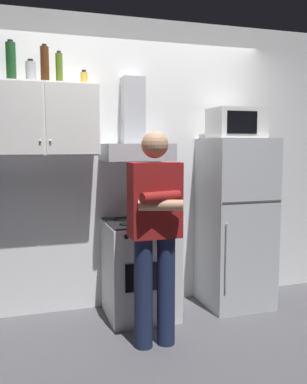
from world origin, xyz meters
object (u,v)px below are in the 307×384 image
at_px(microwave, 236,123).
at_px(bottle_rum_dark, 45,65).
at_px(bottle_wine_green, 11,62).
at_px(refrigerator, 235,222).
at_px(bottle_spice_jar, 84,78).
at_px(person_standing, 155,231).
at_px(bottle_olive_oil, 59,68).
at_px(bottle_canister_steel, 31,72).
at_px(cooking_pot, 158,215).
at_px(upper_cabinet, 43,120).
at_px(stove_oven, 140,268).
at_px(range_hood, 136,138).

height_order(microwave, bottle_rum_dark, bottle_rum_dark).
bearing_deg(bottle_wine_green, refrigerator, -3.17).
xyz_separation_m(microwave, bottle_spice_jar, (-1.40, 0.10, 0.36)).
relative_size(person_standing, bottle_rum_dark, 5.23).
xyz_separation_m(person_standing, bottle_rum_dark, (-0.73, 0.73, 1.30)).
relative_size(microwave, bottle_wine_green, 1.47).
relative_size(microwave, bottle_olive_oil, 1.79).
bearing_deg(microwave, person_standing, -148.00).
height_order(bottle_canister_steel, bottle_wine_green, bottle_wine_green).
xyz_separation_m(bottle_olive_oil, bottle_wine_green, (-0.38, -0.02, 0.03)).
bearing_deg(cooking_pot, bottle_canister_steel, 167.32).
bearing_deg(bottle_spice_jar, upper_cabinet, 179.02).
xyz_separation_m(bottle_spice_jar, bottle_olive_oil, (-0.20, 0.01, 0.07)).
height_order(bottle_canister_steel, bottle_rum_dark, bottle_rum_dark).
bearing_deg(stove_oven, cooking_pot, -42.49).
bearing_deg(refrigerator, bottle_spice_jar, 175.17).
xyz_separation_m(microwave, bottle_canister_steel, (-1.84, 0.09, 0.39)).
bearing_deg(bottle_spice_jar, microwave, -4.09).
relative_size(stove_oven, bottle_rum_dark, 2.79).
relative_size(upper_cabinet, bottle_canister_steel, 4.93).
xyz_separation_m(upper_cabinet, person_standing, (0.75, -0.73, -0.85)).
bearing_deg(bottle_canister_steel, refrigerator, -3.42).
xyz_separation_m(upper_cabinet, bottle_spice_jar, (0.35, -0.01, 0.35)).
bearing_deg(bottle_olive_oil, stove_oven, -11.50).
bearing_deg(bottle_olive_oil, range_hood, -0.66).
xyz_separation_m(range_hood, person_standing, (-0.05, -0.73, -0.70)).
distance_m(cooking_pot, bottle_canister_steel, 1.59).
height_order(bottle_olive_oil, bottle_wine_green, bottle_wine_green).
height_order(bottle_rum_dark, bottle_wine_green, bottle_wine_green).
xyz_separation_m(range_hood, bottle_spice_jar, (-0.45, -0.01, 0.51)).
bearing_deg(bottle_rum_dark, cooking_pot, -15.05).
bearing_deg(bottle_wine_green, upper_cabinet, 3.43).
bearing_deg(stove_oven, person_standing, -94.72).
relative_size(upper_cabinet, cooking_pot, 3.20).
xyz_separation_m(refrigerator, bottle_wine_green, (-1.99, 0.11, 1.41)).
bearing_deg(stove_oven, upper_cabinet, 171.10).
bearing_deg(bottle_spice_jar, bottle_canister_steel, -178.84).
bearing_deg(bottle_wine_green, stove_oven, -6.08).
relative_size(upper_cabinet, range_hood, 1.20).
height_order(upper_cabinet, stove_oven, upper_cabinet).
height_order(cooking_pot, bottle_rum_dark, bottle_rum_dark).
relative_size(range_hood, bottle_olive_oil, 2.80).
height_order(bottle_spice_jar, bottle_olive_oil, bottle_olive_oil).
bearing_deg(range_hood, cooking_pot, -62.12).
bearing_deg(range_hood, refrigerator, -7.55).
bearing_deg(bottle_rum_dark, stove_oven, -9.12).
height_order(range_hood, bottle_wine_green, bottle_wine_green).
xyz_separation_m(stove_oven, bottle_olive_oil, (-0.66, 0.13, 1.74)).
bearing_deg(stove_oven, microwave, 1.15).
height_order(refrigerator, person_standing, person_standing).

